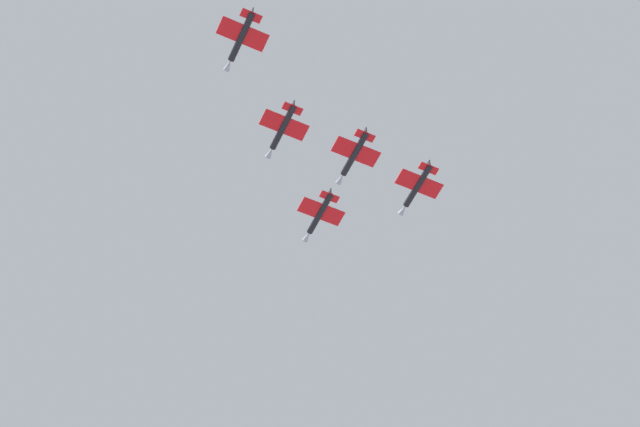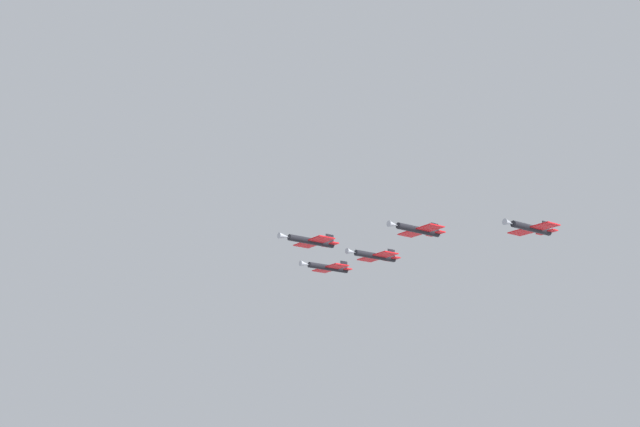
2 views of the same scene
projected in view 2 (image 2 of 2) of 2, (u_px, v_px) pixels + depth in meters
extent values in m
cylinder|color=black|center=(311.00, 241.00, 137.31)|extent=(3.93, 10.59, 1.30)
cone|color=#9EA3AD|center=(284.00, 236.00, 133.73)|extent=(1.79, 2.59, 1.23)
cube|color=red|center=(314.00, 242.00, 137.62)|extent=(10.08, 6.03, 0.21)
cube|color=red|center=(330.00, 245.00, 139.87)|extent=(4.29, 2.61, 0.21)
cube|color=black|center=(330.00, 239.00, 140.13)|extent=(0.66, 1.87, 2.12)
cylinder|color=black|center=(418.00, 230.00, 134.25)|extent=(3.93, 10.59, 1.30)
cone|color=#9EA3AD|center=(393.00, 225.00, 130.67)|extent=(1.79, 2.59, 1.23)
cube|color=red|center=(421.00, 231.00, 134.55)|extent=(10.08, 6.03, 0.21)
cube|color=red|center=(436.00, 234.00, 136.81)|extent=(4.29, 2.61, 0.21)
cube|color=black|center=(435.00, 228.00, 137.07)|extent=(0.66, 1.87, 2.12)
cylinder|color=black|center=(328.00, 268.00, 157.19)|extent=(3.93, 10.59, 1.30)
cone|color=#9EA3AD|center=(305.00, 264.00, 153.61)|extent=(1.79, 2.59, 1.23)
cube|color=red|center=(330.00, 268.00, 157.50)|extent=(10.08, 6.03, 0.21)
cube|color=red|center=(344.00, 270.00, 159.75)|extent=(4.29, 2.61, 0.21)
cube|color=black|center=(344.00, 266.00, 160.01)|extent=(0.66, 1.87, 2.12)
cylinder|color=black|center=(375.00, 256.00, 146.24)|extent=(3.93, 10.59, 1.30)
cone|color=#9EA3AD|center=(351.00, 252.00, 142.66)|extent=(1.79, 2.59, 1.23)
cube|color=red|center=(377.00, 257.00, 146.55)|extent=(10.08, 6.03, 0.21)
cube|color=red|center=(392.00, 259.00, 148.80)|extent=(4.29, 2.61, 0.21)
cube|color=black|center=(391.00, 254.00, 149.06)|extent=(0.66, 1.87, 2.12)
cylinder|color=black|center=(531.00, 228.00, 130.59)|extent=(3.93, 10.59, 1.30)
cone|color=#9EA3AD|center=(509.00, 223.00, 127.02)|extent=(1.79, 2.59, 1.23)
cube|color=red|center=(533.00, 229.00, 130.90)|extent=(10.08, 6.03, 0.21)
cube|color=red|center=(547.00, 232.00, 133.15)|extent=(4.29, 2.61, 0.21)
cube|color=black|center=(546.00, 227.00, 133.41)|extent=(0.66, 1.87, 2.12)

